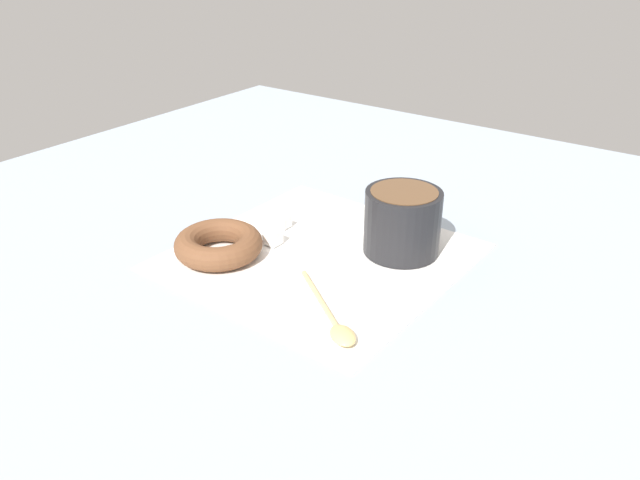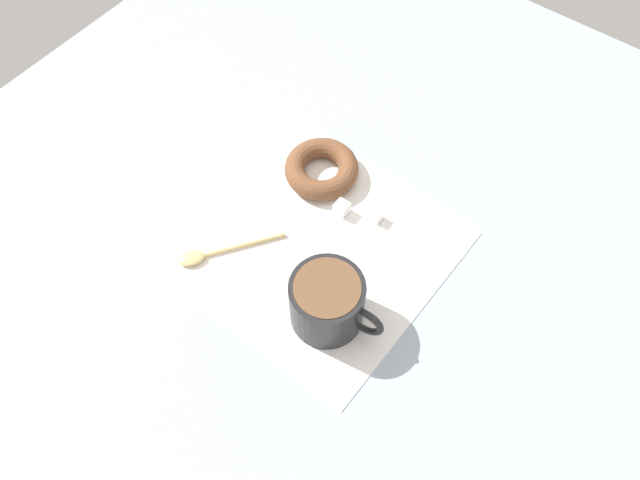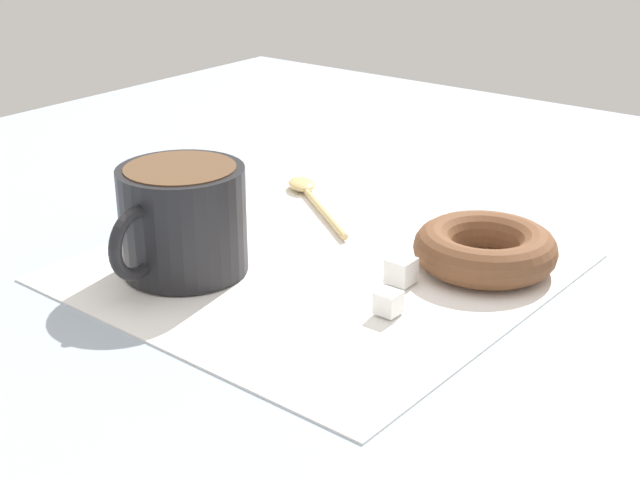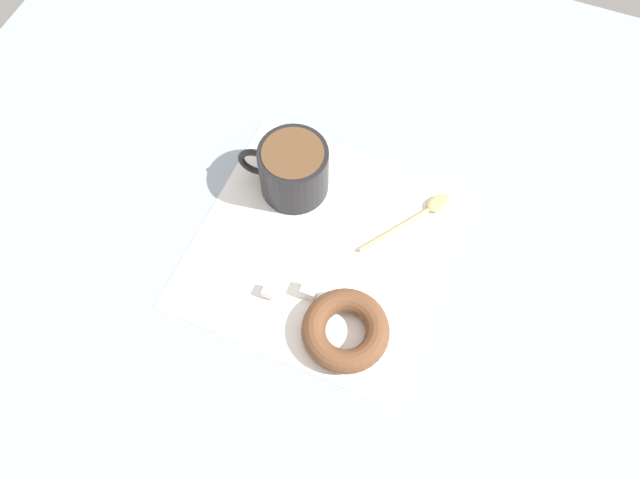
{
  "view_description": "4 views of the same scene",
  "coord_description": "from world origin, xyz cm",
  "px_view_note": "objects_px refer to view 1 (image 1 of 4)",
  "views": [
    {
      "loc": [
        -41.79,
        55.12,
        36.78
      ],
      "look_at": [
        -2.91,
        1.46,
        2.3
      ],
      "focal_mm": 35.0,
      "sensor_mm": 36.0,
      "label": 1
    },
    {
      "loc": [
        -36.61,
        -24.06,
        72.83
      ],
      "look_at": [
        -2.91,
        1.46,
        2.3
      ],
      "focal_mm": 35.0,
      "sensor_mm": 36.0,
      "label": 2
    },
    {
      "loc": [
        34.22,
        -46.63,
        27.77
      ],
      "look_at": [
        -2.91,
        1.46,
        2.3
      ],
      "focal_mm": 50.0,
      "sensor_mm": 36.0,
      "label": 3
    },
    {
      "loc": [
        30.3,
        14.65,
        73.11
      ],
      "look_at": [
        -2.91,
        1.46,
        2.3
      ],
      "focal_mm": 35.0,
      "sensor_mm": 36.0,
      "label": 4
    }
  ],
  "objects_px": {
    "coffee_cup": "(403,220)",
    "spoon": "(335,323)",
    "sugar_cube": "(284,221)",
    "sugar_cube_extra": "(273,237)",
    "donut": "(219,244)"
  },
  "relations": [
    {
      "from": "spoon",
      "to": "donut",
      "type": "bearing_deg",
      "value": -11.36
    },
    {
      "from": "spoon",
      "to": "sugar_cube",
      "type": "height_order",
      "value": "sugar_cube"
    },
    {
      "from": "spoon",
      "to": "sugar_cube",
      "type": "xyz_separation_m",
      "value": [
        0.18,
        -0.15,
        0.0
      ]
    },
    {
      "from": "sugar_cube",
      "to": "sugar_cube_extra",
      "type": "xyz_separation_m",
      "value": [
        -0.02,
        0.05,
        0.0
      ]
    },
    {
      "from": "coffee_cup",
      "to": "sugar_cube_extra",
      "type": "height_order",
      "value": "coffee_cup"
    },
    {
      "from": "sugar_cube",
      "to": "donut",
      "type": "bearing_deg",
      "value": 81.9
    },
    {
      "from": "donut",
      "to": "coffee_cup",
      "type": "bearing_deg",
      "value": -140.9
    },
    {
      "from": "coffee_cup",
      "to": "sugar_cube_extra",
      "type": "distance_m",
      "value": 0.16
    },
    {
      "from": "sugar_cube_extra",
      "to": "donut",
      "type": "bearing_deg",
      "value": 60.58
    },
    {
      "from": "coffee_cup",
      "to": "donut",
      "type": "height_order",
      "value": "coffee_cup"
    },
    {
      "from": "sugar_cube",
      "to": "sugar_cube_extra",
      "type": "height_order",
      "value": "sugar_cube_extra"
    },
    {
      "from": "coffee_cup",
      "to": "spoon",
      "type": "xyz_separation_m",
      "value": [
        -0.03,
        0.18,
        -0.04
      ]
    },
    {
      "from": "coffee_cup",
      "to": "sugar_cube",
      "type": "height_order",
      "value": "coffee_cup"
    },
    {
      "from": "sugar_cube",
      "to": "sugar_cube_extra",
      "type": "distance_m",
      "value": 0.05
    },
    {
      "from": "donut",
      "to": "sugar_cube_extra",
      "type": "distance_m",
      "value": 0.07
    }
  ]
}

